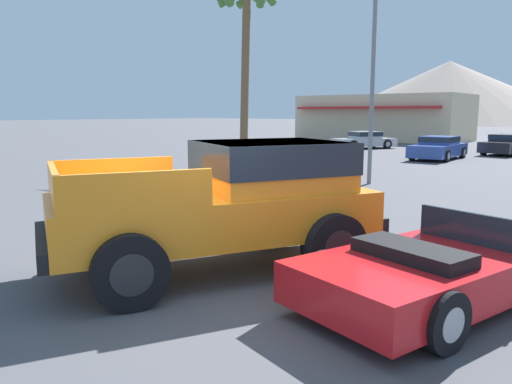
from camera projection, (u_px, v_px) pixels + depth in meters
The scene contains 9 objects.
ground_plane at pixel (203, 279), 7.18m from camera, with size 320.00×320.00×0.00m, color #4C4C51.
orange_pickup_truck at pixel (234, 197), 7.58m from camera, with size 4.02×5.31×1.93m.
red_convertible_car at pixel (446, 267), 6.35m from camera, with size 2.82×4.56×1.08m.
parked_car_blue at pixel (438, 147), 25.74m from camera, with size 2.00×4.49×1.19m.
parked_car_silver at pixel (364, 140), 33.58m from camera, with size 3.60×4.46×1.15m.
parked_car_dark at pixel (509, 144), 28.53m from camera, with size 2.37×4.59×1.17m.
street_lamp_post at pixel (374, 47), 16.15m from camera, with size 0.90×0.24×7.45m.
palm_tree_tall at pixel (243, 27), 21.52m from camera, with size 2.85×2.76×8.03m.
storefront_building at pixel (383, 118), 43.92m from camera, with size 13.95×7.76×3.89m.
Camera 1 is at (4.93, -4.89, 2.37)m, focal length 35.00 mm.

